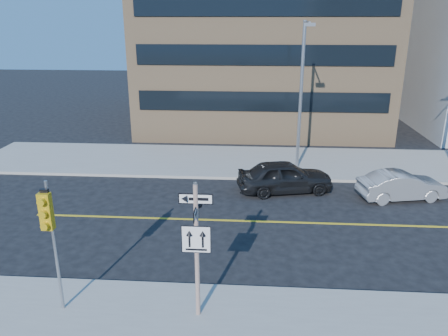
# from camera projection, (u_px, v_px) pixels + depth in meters

# --- Properties ---
(ground) EXTENTS (120.00, 120.00, 0.00)m
(ground) POSITION_uv_depth(u_px,v_px,m) (207.00, 271.00, 14.99)
(ground) COLOR black
(ground) RESTS_ON ground
(sign_pole) EXTENTS (0.92, 0.92, 4.06)m
(sign_pole) POSITION_uv_depth(u_px,v_px,m) (197.00, 244.00, 11.83)
(sign_pole) COLOR beige
(sign_pole) RESTS_ON near_sidewalk
(traffic_signal) EXTENTS (0.32, 0.45, 4.00)m
(traffic_signal) POSITION_uv_depth(u_px,v_px,m) (48.00, 222.00, 11.76)
(traffic_signal) COLOR gray
(traffic_signal) RESTS_ON near_sidewalk
(parked_car_a) EXTENTS (2.83, 4.96, 1.59)m
(parked_car_a) POSITION_uv_depth(u_px,v_px,m) (285.00, 176.00, 21.64)
(parked_car_a) COLOR black
(parked_car_a) RESTS_ON ground
(parked_car_b) EXTENTS (2.23, 4.30, 1.35)m
(parked_car_b) POSITION_uv_depth(u_px,v_px,m) (402.00, 186.00, 20.78)
(parked_car_b) COLOR gray
(parked_car_b) RESTS_ON ground
(streetlight_a) EXTENTS (0.55, 2.25, 8.00)m
(streetlight_a) POSITION_uv_depth(u_px,v_px,m) (302.00, 87.00, 23.34)
(streetlight_a) COLOR gray
(streetlight_a) RESTS_ON far_sidewalk
(building_brick) EXTENTS (18.00, 18.00, 18.00)m
(building_brick) POSITION_uv_depth(u_px,v_px,m) (263.00, 8.00, 35.53)
(building_brick) COLOR #A5815B
(building_brick) RESTS_ON ground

